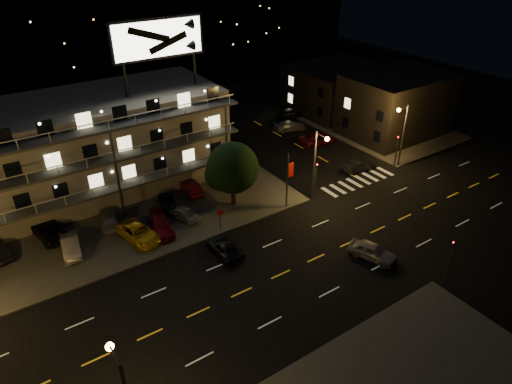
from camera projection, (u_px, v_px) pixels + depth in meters
ground at (299, 266)px, 40.34m from camera, size 140.00×140.00×0.00m
curb_nw at (75, 212)px, 47.84m from camera, size 44.00×24.00×0.15m
curb_ne at (371, 124)px, 69.11m from camera, size 16.00×24.00×0.15m
motel at (94, 144)px, 49.92m from camera, size 28.00×13.80×18.10m
side_bldg_front at (396, 105)px, 64.13m from camera, size 14.06×10.00×8.50m
side_bldg_back at (337, 88)px, 73.10m from camera, size 14.06×12.00×7.00m
hill_backdrop at (33, 20)px, 80.86m from camera, size 120.00×25.00×24.00m
streetlight_nc at (317, 159)px, 47.62m from camera, size 0.44×1.92×8.00m
streetlight_ne at (402, 130)px, 54.47m from camera, size 1.92×0.44×8.00m
signal_nw at (316, 176)px, 49.47m from camera, size 0.20×0.27×4.60m
signal_sw at (451, 257)px, 37.31m from camera, size 0.20×0.27×4.60m
signal_ne at (397, 148)px, 55.75m from camera, size 0.27×0.20×4.60m
banner_north at (288, 179)px, 47.08m from camera, size 0.83×0.16×6.40m
stop_sign at (220, 216)px, 44.16m from camera, size 0.91×0.11×2.61m
tree at (232, 169)px, 46.97m from camera, size 5.60×5.40×7.06m
lot_car_1 at (71, 246)px, 41.42m from camera, size 2.15×4.49×1.42m
lot_car_2 at (138, 233)px, 43.19m from camera, size 3.27×5.50×1.43m
lot_car_3 at (161, 225)px, 44.38m from camera, size 2.89×5.08×1.39m
lot_car_4 at (185, 214)px, 46.21m from camera, size 2.75×4.02×1.27m
lot_car_6 at (49, 230)px, 43.62m from camera, size 3.23×5.49×1.43m
lot_car_7 at (109, 218)px, 45.45m from camera, size 2.82×4.82×1.31m
lot_car_8 at (167, 201)px, 48.20m from camera, size 2.71×4.33×1.38m
lot_car_9 at (190, 187)px, 50.86m from camera, size 1.75×4.34×1.40m
side_car_0 at (360, 166)px, 55.75m from camera, size 4.38×2.14×1.38m
side_car_1 at (317, 139)px, 62.61m from camera, size 5.53×2.81×1.50m
side_car_2 at (289, 126)px, 66.79m from camera, size 5.08×2.95×1.38m
side_car_3 at (290, 113)px, 71.35m from camera, size 4.60×3.09×1.45m
road_car_east at (373, 251)px, 40.94m from camera, size 3.14×4.75×1.50m
road_car_west at (224, 247)px, 41.66m from camera, size 2.16×4.53×1.25m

